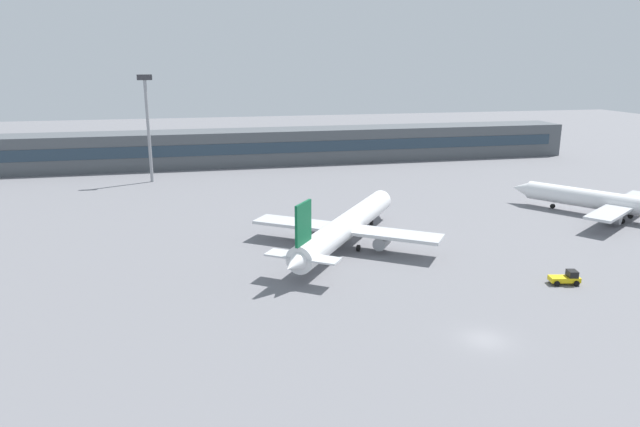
{
  "coord_description": "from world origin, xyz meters",
  "views": [
    {
      "loc": [
        -27.3,
        -47.16,
        26.69
      ],
      "look_at": [
        -7.71,
        40.0,
        3.0
      ],
      "focal_mm": 32.46,
      "sensor_mm": 36.0,
      "label": 1
    }
  ],
  "objects_px": {
    "airplane_near": "(348,225)",
    "airplane_mid": "(616,203)",
    "baggage_tug_yellow": "(566,278)",
    "floodlight_tower_west": "(148,120)"
  },
  "relations": [
    {
      "from": "airplane_near",
      "to": "airplane_mid",
      "type": "height_order",
      "value": "airplane_near"
    },
    {
      "from": "airplane_mid",
      "to": "baggage_tug_yellow",
      "type": "height_order",
      "value": "airplane_mid"
    },
    {
      "from": "airplane_mid",
      "to": "baggage_tug_yellow",
      "type": "xyz_separation_m",
      "value": [
        -27.0,
        -24.98,
        -2.05
      ]
    },
    {
      "from": "baggage_tug_yellow",
      "to": "floodlight_tower_west",
      "type": "xyz_separation_m",
      "value": [
        -53.24,
        75.78,
        13.06
      ]
    },
    {
      "from": "baggage_tug_yellow",
      "to": "floodlight_tower_west",
      "type": "relative_size",
      "value": 0.16
    },
    {
      "from": "baggage_tug_yellow",
      "to": "floodlight_tower_west",
      "type": "height_order",
      "value": "floodlight_tower_west"
    },
    {
      "from": "baggage_tug_yellow",
      "to": "floodlight_tower_west",
      "type": "distance_m",
      "value": 93.53
    },
    {
      "from": "airplane_near",
      "to": "airplane_mid",
      "type": "relative_size",
      "value": 1.07
    },
    {
      "from": "airplane_near",
      "to": "floodlight_tower_west",
      "type": "bearing_deg",
      "value": 119.54
    },
    {
      "from": "airplane_near",
      "to": "airplane_mid",
      "type": "distance_m",
      "value": 49.36
    }
  ]
}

